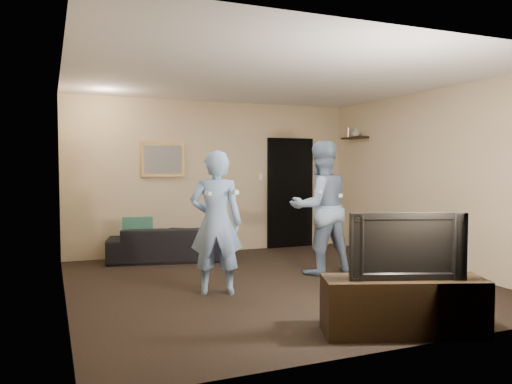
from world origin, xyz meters
name	(u,v)px	position (x,y,z in m)	size (l,w,h in m)	color
ground	(275,282)	(0.00, 0.00, 0.00)	(5.00, 5.00, 0.00)	black
ceiling	(275,78)	(0.00, 0.00, 2.60)	(5.00, 5.00, 0.04)	silver
wall_back	(214,177)	(0.00, 2.50, 1.30)	(5.00, 0.04, 2.60)	tan
wall_front	(404,190)	(0.00, -2.50, 1.30)	(5.00, 0.04, 2.60)	tan
wall_left	(64,184)	(-2.50, 0.00, 1.30)	(0.04, 5.00, 2.60)	tan
wall_right	(430,179)	(2.50, 0.00, 1.30)	(0.04, 5.00, 2.60)	tan
sofa	(168,244)	(-0.93, 1.99, 0.27)	(1.85, 0.72, 0.54)	black
throw_pillow	(138,232)	(-1.40, 1.99, 0.48)	(0.45, 0.14, 0.45)	#1C5445
painting_frame	(163,159)	(-0.90, 2.48, 1.60)	(0.72, 0.05, 0.57)	olive
painting_canvas	(163,159)	(-0.90, 2.45, 1.60)	(0.62, 0.01, 0.47)	slate
doorway	(290,193)	(1.45, 2.47, 1.00)	(0.90, 0.06, 2.00)	black
light_switch	(260,177)	(0.85, 2.48, 1.30)	(0.08, 0.02, 0.12)	silver
wall_shelf	(355,138)	(2.39, 1.80, 1.99)	(0.20, 0.60, 0.03)	black
shelf_vase	(356,133)	(2.39, 1.77, 2.08)	(0.15, 0.15, 0.16)	#B0B1B5
shelf_figurine	(348,133)	(2.39, 2.00, 2.09)	(0.06, 0.06, 0.18)	silver
tv_console	(403,306)	(0.24, -2.21, 0.25)	(1.42, 0.46, 0.51)	black
television	(404,245)	(0.24, -2.21, 0.80)	(1.02, 0.13, 0.59)	black
wii_player_left	(216,222)	(-0.86, -0.24, 0.84)	(0.71, 0.59, 1.67)	#80A8DE
wii_player_right	(320,208)	(0.81, 0.26, 0.92)	(0.91, 0.72, 1.83)	#7B96B4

